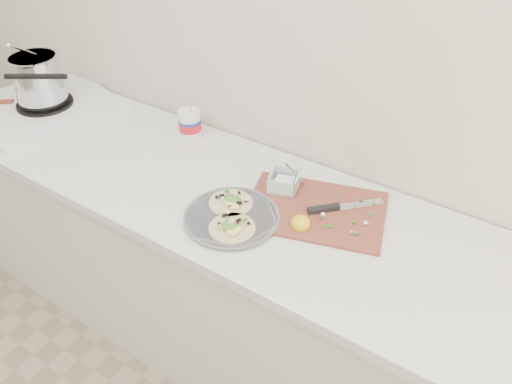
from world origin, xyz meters
The scene contains 5 objects.
counter centered at (0.00, 1.43, 0.45)m, with size 2.44×0.66×0.90m.
stove centered at (-0.89, 1.47, 0.99)m, with size 0.73×0.69×0.29m.
taco_plate centered at (0.26, 1.30, 0.92)m, with size 0.32×0.32×0.04m.
tub centered at (-0.19, 1.64, 0.97)m, with size 0.09×0.09×0.21m.
cutboard centered at (0.46, 1.49, 0.92)m, with size 0.53×0.43×0.07m.
Camera 1 is at (1.00, 0.31, 1.96)m, focal length 35.00 mm.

